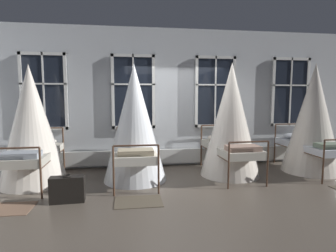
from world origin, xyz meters
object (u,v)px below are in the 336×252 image
at_px(cot_third, 231,121).
at_px(suitcase_dark, 67,189).
at_px(cot_fourth, 313,120).
at_px(cot_second, 135,125).
at_px(cot_first, 31,127).

distance_m(cot_third, suitcase_dark, 3.64).
bearing_deg(cot_fourth, cot_second, 90.52).
bearing_deg(cot_fourth, suitcase_dark, 102.00).
bearing_deg(cot_second, suitcase_dark, 133.78).
height_order(cot_first, cot_second, cot_second).
bearing_deg(suitcase_dark, cot_first, 125.14).
bearing_deg(cot_second, cot_fourth, -88.60).
relative_size(cot_first, cot_fourth, 0.95).
height_order(cot_second, suitcase_dark, cot_second).
height_order(cot_third, suitcase_dark, cot_third).
bearing_deg(cot_fourth, cot_first, 89.65).
height_order(cot_third, cot_fourth, cot_fourth).
distance_m(cot_second, cot_third, 2.13).
distance_m(cot_first, cot_second, 2.06).
xyz_separation_m(cot_fourth, suitcase_dark, (-5.31, -1.17, -1.00)).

